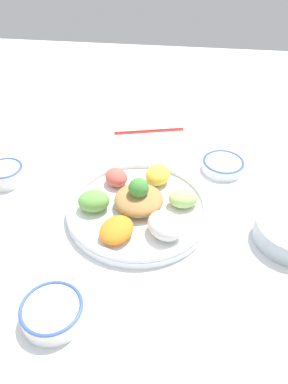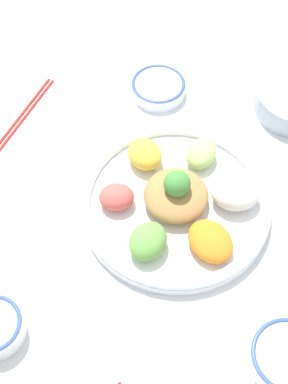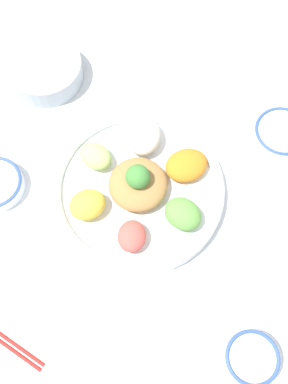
# 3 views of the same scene
# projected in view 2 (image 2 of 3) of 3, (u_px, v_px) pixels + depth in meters

# --- Properties ---
(ground_plane) EXTENTS (2.40, 2.40, 0.00)m
(ground_plane) POSITION_uv_depth(u_px,v_px,m) (182.00, 207.00, 1.00)
(ground_plane) COLOR white
(salad_platter) EXTENTS (0.35, 0.35, 0.10)m
(salad_platter) POSITION_uv_depth(u_px,v_px,m) (177.00, 201.00, 0.98)
(salad_platter) COLOR white
(salad_platter) RESTS_ON ground_plane
(sauce_bowl_red) EXTENTS (0.12, 0.12, 0.03)m
(sauce_bowl_red) POSITION_uv_depth(u_px,v_px,m) (158.00, 87.00, 1.15)
(sauce_bowl_red) COLOR white
(sauce_bowl_red) RESTS_ON ground_plane
(rice_bowl_blue) EXTENTS (0.12, 0.12, 0.04)m
(rice_bowl_blue) POSITION_uv_depth(u_px,v_px,m) (287.00, 358.00, 0.83)
(rice_bowl_blue) COLOR white
(rice_bowl_blue) RESTS_ON ground_plane
(chopsticks_pair_near) EXTENTS (0.07, 0.22, 0.01)m
(chopsticks_pair_near) POSITION_uv_depth(u_px,v_px,m) (23.00, 115.00, 1.12)
(chopsticks_pair_near) COLOR red
(chopsticks_pair_near) RESTS_ON ground_plane
(serving_spoon_main) EXTENTS (0.12, 0.05, 0.01)m
(serving_spoon_main) POSITION_uv_depth(u_px,v_px,m) (171.00, 51.00, 1.23)
(serving_spoon_main) COLOR white
(serving_spoon_main) RESTS_ON ground_plane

